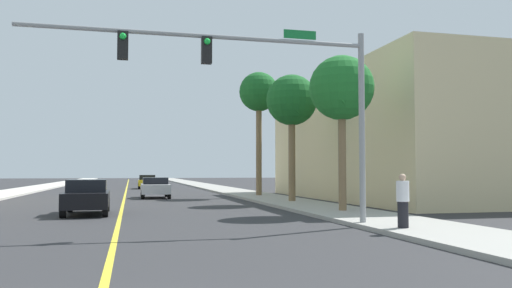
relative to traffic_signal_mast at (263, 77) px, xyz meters
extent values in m
plane|color=#2D2D30|center=(-4.47, 31.76, -4.84)|extent=(192.00, 192.00, 0.00)
cube|color=beige|center=(-13.68, 31.76, -4.77)|extent=(3.46, 168.00, 0.15)
cube|color=#9E9B93|center=(4.73, 31.76, -4.77)|extent=(3.46, 168.00, 0.15)
cube|color=yellow|center=(-4.47, 31.76, -4.84)|extent=(0.16, 144.00, 0.01)
cube|color=beige|center=(16.27, 15.13, -0.85)|extent=(16.75, 21.99, 7.98)
cylinder|color=gray|center=(3.40, 0.00, -1.53)|extent=(0.20, 0.20, 6.31)
cylinder|color=gray|center=(-2.01, 0.00, 1.21)|extent=(10.83, 0.14, 0.14)
cube|color=black|center=(-1.83, 0.00, 0.76)|extent=(0.32, 0.24, 0.84)
sphere|color=green|center=(-1.83, -0.14, 1.01)|extent=(0.20, 0.20, 0.20)
cube|color=black|center=(-4.36, 0.00, 0.76)|extent=(0.32, 0.24, 0.84)
sphere|color=green|center=(-4.36, -0.14, 1.01)|extent=(0.20, 0.20, 0.20)
cube|color=#147233|center=(1.24, 0.00, 1.46)|extent=(1.10, 0.04, 0.28)
cylinder|color=brown|center=(4.83, 4.93, -2.03)|extent=(0.34, 0.34, 5.33)
sphere|color=#1E6B28|center=(4.83, 4.93, 0.64)|extent=(2.83, 2.83, 2.83)
cone|color=#1E6B28|center=(5.67, 4.88, 0.44)|extent=(0.51, 1.45, 1.15)
cone|color=#1E6B28|center=(4.95, 5.77, 0.44)|extent=(1.40, 0.60, 1.52)
cone|color=#1E6B28|center=(4.07, 5.32, 0.44)|extent=(0.87, 1.21, 1.53)
cone|color=#1E6B28|center=(4.25, 4.31, 0.44)|extent=(1.38, 1.40, 1.47)
cone|color=#1E6B28|center=(4.93, 4.09, 0.44)|extent=(1.45, 0.58, 1.49)
cylinder|color=brown|center=(4.88, 12.17, -1.80)|extent=(0.40, 0.40, 5.79)
sphere|color=#195B23|center=(4.88, 12.17, 1.09)|extent=(2.93, 2.93, 2.93)
cone|color=#195B23|center=(5.74, 12.34, 0.89)|extent=(0.65, 1.43, 1.24)
cone|color=#195B23|center=(5.27, 12.96, 0.89)|extent=(1.52, 1.04, 1.57)
cone|color=#195B23|center=(4.39, 12.90, 0.89)|extent=(1.52, 1.27, 1.37)
cone|color=#195B23|center=(4.01, 12.02, 0.89)|extent=(0.66, 1.58, 1.36)
cone|color=#195B23|center=(4.48, 11.39, 0.89)|extent=(1.36, 0.96, 1.38)
cone|color=#195B23|center=(5.24, 11.37, 0.89)|extent=(1.35, 0.88, 1.69)
cylinder|color=brown|center=(4.76, 19.42, -1.01)|extent=(0.41, 0.41, 7.37)
sphere|color=#195B23|center=(4.76, 19.42, 2.68)|extent=(2.80, 2.80, 2.80)
cone|color=#195B23|center=(5.60, 19.46, 2.48)|extent=(0.50, 1.41, 1.13)
cone|color=#195B23|center=(5.14, 20.16, 2.48)|extent=(1.43, 1.04, 1.24)
cone|color=#195B23|center=(4.07, 19.90, 2.48)|extent=(0.97, 1.15, 1.45)
cone|color=#195B23|center=(4.02, 19.02, 2.48)|extent=(0.91, 1.25, 1.42)
cone|color=#195B23|center=(5.16, 18.68, 2.48)|extent=(1.08, 0.80, 1.40)
cube|color=black|center=(-5.87, 7.23, -4.20)|extent=(1.89, 4.16, 0.64)
cube|color=black|center=(-5.87, 7.19, -3.62)|extent=(1.62, 1.88, 0.52)
cylinder|color=black|center=(-6.70, 8.72, -4.52)|extent=(0.23, 0.64, 0.64)
cylinder|color=black|center=(-5.10, 8.75, -4.52)|extent=(0.23, 0.64, 0.64)
cylinder|color=black|center=(-6.64, 5.70, -4.52)|extent=(0.23, 0.64, 0.64)
cylinder|color=black|center=(-5.04, 5.74, -4.52)|extent=(0.23, 0.64, 0.64)
cube|color=#BCBCC1|center=(-2.41, 20.23, -4.21)|extent=(1.93, 4.12, 0.63)
cube|color=black|center=(-2.41, 20.28, -3.66)|extent=(1.69, 1.74, 0.45)
cylinder|color=black|center=(-3.25, 21.74, -4.52)|extent=(0.22, 0.64, 0.64)
cylinder|color=black|center=(-1.55, 21.73, -4.52)|extent=(0.22, 0.64, 0.64)
cylinder|color=black|center=(-3.27, 18.73, -4.52)|extent=(0.22, 0.64, 0.64)
cylinder|color=black|center=(-1.57, 18.72, -4.52)|extent=(0.22, 0.64, 0.64)
cube|color=gold|center=(-2.37, 39.56, -4.21)|extent=(1.87, 3.86, 0.63)
cube|color=black|center=(-2.37, 39.54, -3.64)|extent=(1.63, 1.68, 0.51)
cylinder|color=black|center=(-3.17, 40.94, -4.52)|extent=(0.23, 0.64, 0.64)
cylinder|color=black|center=(-1.53, 40.92, -4.52)|extent=(0.23, 0.64, 0.64)
cylinder|color=black|center=(-3.20, 38.20, -4.52)|extent=(0.23, 0.64, 0.64)
cylinder|color=black|center=(-1.56, 38.19, -4.52)|extent=(0.23, 0.64, 0.64)
cylinder|color=black|center=(3.83, -1.82, -4.30)|extent=(0.32, 0.32, 0.78)
cylinder|color=silver|center=(3.83, -1.82, -3.60)|extent=(0.38, 0.38, 0.62)
sphere|color=tan|center=(3.83, -1.82, -3.19)|extent=(0.21, 0.21, 0.21)
camera|label=1|loc=(-4.08, -15.58, -3.01)|focal=35.72mm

